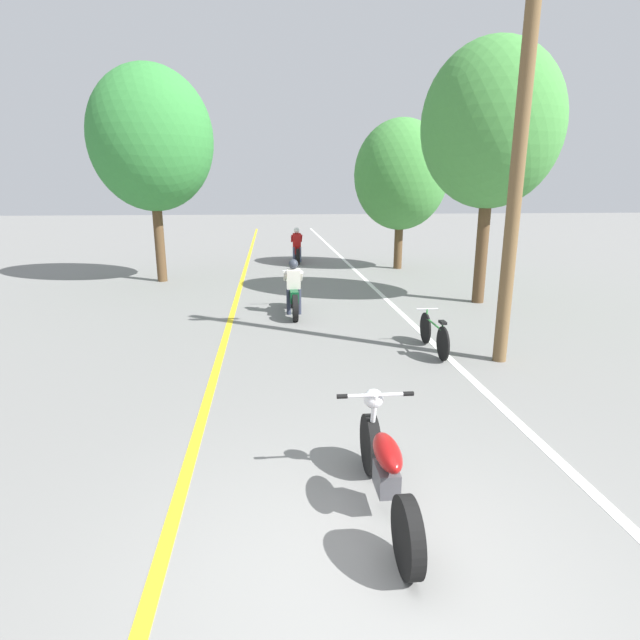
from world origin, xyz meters
TOP-DOWN VIEW (x-y plane):
  - ground_plane at (0.00, 0.00)m, footprint 120.00×120.00m
  - lane_stripe_center at (-1.70, 12.83)m, footprint 0.14×48.00m
  - lane_stripe_edge at (2.56, 12.83)m, footprint 0.14×48.00m
  - utility_pole at (3.43, 5.01)m, footprint 1.10×0.24m
  - roadside_tree_right_near at (5.00, 9.75)m, footprint 3.62×3.25m
  - roadside_tree_right_far at (4.30, 15.96)m, footprint 3.56×3.21m
  - roadside_tree_left at (-4.39, 13.98)m, footprint 3.91×3.52m
  - motorcycle_foreground at (0.34, 0.88)m, footprint 0.81×2.19m
  - motorcycle_rider_lead at (-0.15, 8.92)m, footprint 0.50×2.11m
  - motorcycle_rider_far at (0.44, 18.14)m, footprint 0.50×2.15m
  - bicycle_parked at (2.38, 5.64)m, footprint 0.44×1.69m

SIDE VIEW (x-z plane):
  - ground_plane at x=0.00m, z-range 0.00..0.00m
  - lane_stripe_center at x=-1.70m, z-range 0.00..0.01m
  - lane_stripe_edge at x=2.56m, z-range 0.00..0.01m
  - bicycle_parked at x=2.38m, z-range -0.03..0.72m
  - motorcycle_foreground at x=0.34m, z-range -0.06..0.95m
  - motorcycle_rider_lead at x=-0.15m, z-range -0.16..1.22m
  - motorcycle_rider_far at x=0.44m, z-range -0.18..1.29m
  - utility_pole at x=3.43m, z-range 0.09..6.90m
  - roadside_tree_right_far at x=4.30m, z-range 0.74..6.36m
  - roadside_tree_left at x=-4.39m, z-range 1.15..7.99m
  - roadside_tree_right_near at x=5.00m, z-range 1.25..7.95m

